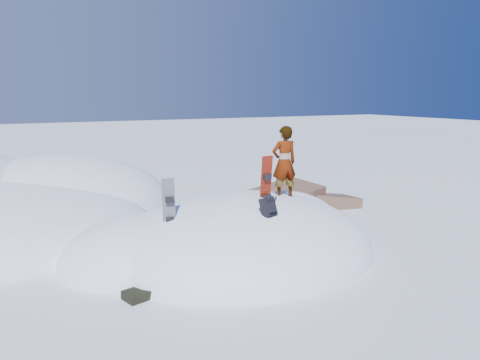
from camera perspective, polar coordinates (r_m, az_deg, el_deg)
name	(u,v)px	position (r m, az deg, el deg)	size (l,w,h in m)	color
ground	(241,253)	(12.05, 0.16, -8.84)	(120.00, 120.00, 0.00)	white
snow_mound	(231,251)	(12.17, -1.10, -8.64)	(8.00, 6.00, 3.00)	white
rock_outcrop	(296,210)	(16.37, 6.79, -3.65)	(4.68, 4.41, 1.68)	brown
snowboard_red	(266,189)	(11.53, 3.18, -1.14)	(0.34, 0.26, 1.71)	red
snowboard_dark	(169,212)	(10.58, -8.63, -3.83)	(0.32, 0.26, 1.53)	black
backpack	(269,207)	(10.43, 3.51, -3.27)	(0.39, 0.45, 0.51)	black
gear_pile	(142,292)	(9.73, -11.83, -13.24)	(0.84, 0.65, 0.22)	black
person	(284,163)	(11.92, 5.40, 2.13)	(0.68, 0.45, 1.86)	slate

